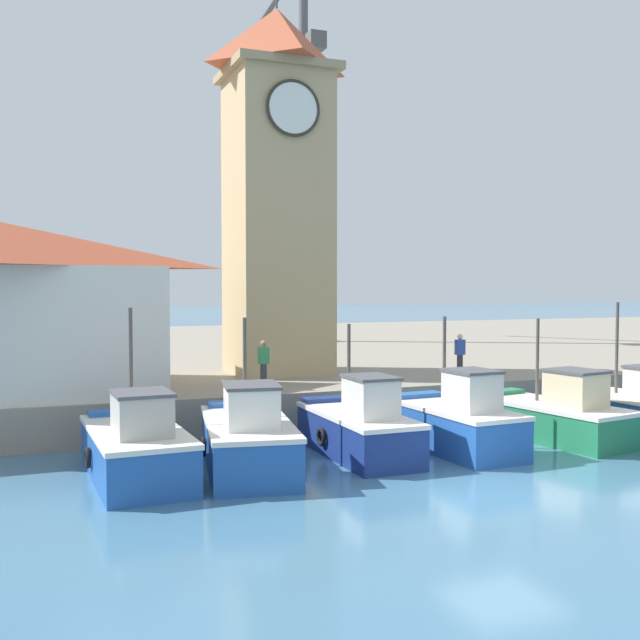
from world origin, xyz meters
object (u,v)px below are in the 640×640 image
(fishing_boat_center, at_px, (554,416))
(clock_tower, at_px, (277,184))
(port_crane_near, at_px, (300,199))
(fishing_boat_mid_left, at_px, (456,422))
(fishing_boat_left_outer, at_px, (248,439))
(fishing_boat_far_left, at_px, (136,447))
(dock_worker_along_quay, at_px, (460,355))
(fishing_boat_left_inner, at_px, (359,428))
(dock_worker_near_tower, at_px, (264,364))
(fishing_boat_mid_right, at_px, (633,411))

(fishing_boat_center, height_order, clock_tower, clock_tower)
(clock_tower, distance_m, port_crane_near, 16.98)
(fishing_boat_mid_left, relative_size, port_crane_near, 0.20)
(fishing_boat_left_outer, distance_m, port_crane_near, 28.67)
(fishing_boat_far_left, bearing_deg, fishing_boat_mid_left, -1.19)
(clock_tower, distance_m, dock_worker_along_quay, 9.54)
(fishing_boat_far_left, distance_m, dock_worker_along_quay, 13.71)
(fishing_boat_far_left, bearing_deg, fishing_boat_left_inner, 2.62)
(fishing_boat_left_outer, relative_size, fishing_boat_mid_left, 1.17)
(fishing_boat_mid_left, xyz_separation_m, dock_worker_near_tower, (-4.09, 5.22, 1.32))
(fishing_boat_left_outer, distance_m, clock_tower, 12.87)
(fishing_boat_far_left, xyz_separation_m, fishing_boat_left_inner, (6.05, 0.28, 0.00))
(fishing_boat_left_outer, height_order, fishing_boat_left_inner, fishing_boat_left_outer)
(port_crane_near, distance_m, dock_worker_along_quay, 20.99)
(fishing_boat_left_inner, bearing_deg, dock_worker_near_tower, 104.78)
(fishing_boat_mid_left, height_order, dock_worker_along_quay, fishing_boat_mid_left)
(fishing_boat_left_outer, bearing_deg, port_crane_near, 67.10)
(fishing_boat_far_left, relative_size, port_crane_near, 0.22)
(dock_worker_near_tower, bearing_deg, clock_tower, 65.97)
(clock_tower, bearing_deg, fishing_boat_center, -57.91)
(dock_worker_along_quay, bearing_deg, fishing_boat_left_inner, -141.51)
(fishing_boat_left_inner, xyz_separation_m, dock_worker_near_tower, (-1.26, 4.76, 1.35))
(fishing_boat_left_inner, bearing_deg, clock_tower, 85.91)
(fishing_boat_far_left, bearing_deg, fishing_boat_left_outer, -3.04)
(fishing_boat_far_left, bearing_deg, dock_worker_near_tower, 46.43)
(fishing_boat_left_outer, bearing_deg, fishing_boat_mid_right, -1.50)
(fishing_boat_left_inner, bearing_deg, port_crane_near, 73.52)
(fishing_boat_mid_left, xyz_separation_m, port_crane_near, (4.44, 25.05, 9.19))
(dock_worker_near_tower, distance_m, dock_worker_along_quay, 7.73)
(fishing_boat_left_inner, distance_m, fishing_boat_center, 6.45)
(clock_tower, bearing_deg, fishing_boat_left_outer, -112.60)
(fishing_boat_far_left, xyz_separation_m, fishing_boat_mid_left, (8.89, -0.18, 0.04))
(fishing_boat_far_left, distance_m, fishing_boat_mid_right, 15.09)
(port_crane_near, bearing_deg, fishing_boat_left_inner, -106.48)
(fishing_boat_far_left, bearing_deg, port_crane_near, 61.81)
(fishing_boat_center, xyz_separation_m, clock_tower, (-5.80, 9.26, 7.87))
(clock_tower, relative_size, port_crane_near, 0.67)
(fishing_boat_mid_left, xyz_separation_m, dock_worker_along_quay, (3.63, 5.61, 1.32))
(fishing_boat_mid_right, xyz_separation_m, clock_tower, (-8.38, 9.77, 7.81))
(fishing_boat_far_left, relative_size, fishing_boat_left_outer, 0.93)
(fishing_boat_left_inner, bearing_deg, fishing_boat_mid_left, -9.23)
(fishing_boat_mid_right, distance_m, port_crane_near, 27.01)
(fishing_boat_left_outer, height_order, clock_tower, clock_tower)
(fishing_boat_far_left, distance_m, fishing_boat_left_inner, 6.06)
(fishing_boat_left_outer, xyz_separation_m, fishing_boat_mid_left, (6.13, -0.04, 0.01))
(fishing_boat_far_left, height_order, dock_worker_near_tower, fishing_boat_far_left)
(dock_worker_near_tower, bearing_deg, fishing_boat_left_inner, -75.22)
(fishing_boat_far_left, height_order, fishing_boat_left_outer, fishing_boat_far_left)
(fishing_boat_far_left, height_order, dock_worker_along_quay, fishing_boat_far_left)
(fishing_boat_far_left, distance_m, fishing_boat_left_outer, 2.76)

